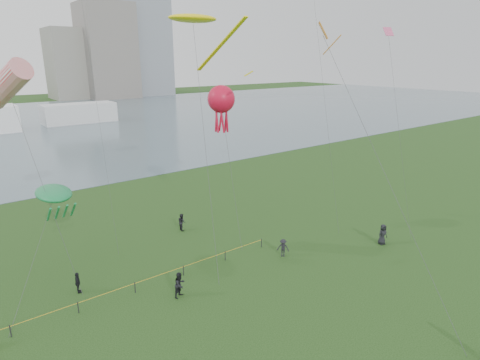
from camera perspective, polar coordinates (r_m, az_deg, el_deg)
ground_plane at (r=26.01m, az=14.63°, el=-22.54°), size 400.00×400.00×0.00m
lake at (r=114.08m, az=-28.81°, el=6.65°), size 400.00×120.00×0.08m
building_mid at (r=184.63m, az=-18.37°, el=16.96°), size 20.00×20.00×38.00m
building_low at (r=186.15m, az=-23.05°, el=14.94°), size 16.00×18.00×28.00m
pavilion_right at (r=114.70m, az=-21.89°, el=8.82°), size 18.00×7.00×5.00m
fence at (r=29.60m, az=-26.16°, el=-17.16°), size 24.07×0.07×1.05m
spectator_a at (r=29.63m, az=-8.54°, el=-14.50°), size 1.12×1.00×1.89m
spectator_b at (r=34.88m, az=6.14°, el=-9.57°), size 1.11×1.17×1.60m
spectator_c at (r=32.03m, az=-22.07°, el=-13.39°), size 0.61×1.00×1.60m
spectator_d at (r=39.00m, az=19.62°, el=-7.29°), size 1.04×0.78×1.92m
spectator_g at (r=40.10m, az=-8.28°, el=-5.92°), size 0.74×0.90×1.71m
kite_stingray at (r=38.32m, az=-6.60°, el=21.74°), size 7.32×12.28×20.05m
kite_windsock at (r=33.67m, az=-30.25°, el=11.65°), size 4.21×8.95×16.40m
kite_creature at (r=32.56m, az=-24.98°, el=-1.76°), size 6.01×7.87×7.22m
kite_octopus at (r=35.67m, az=-2.68°, el=11.33°), size 2.41×5.02×14.10m
kite_delta at (r=30.73m, az=12.78°, el=17.93°), size 2.42×14.40×18.81m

